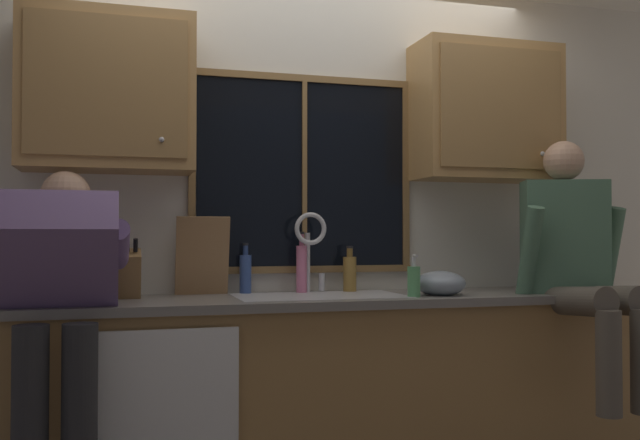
# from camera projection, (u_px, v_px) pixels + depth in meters

# --- Properties ---
(back_wall) EXTENTS (5.60, 0.12, 2.55)m
(back_wall) POSITION_uv_depth(u_px,v_px,m) (300.00, 222.00, 3.70)
(back_wall) COLOR silver
(back_wall) RESTS_ON floor
(window_glass) EXTENTS (1.10, 0.02, 0.95)m
(window_glass) POSITION_uv_depth(u_px,v_px,m) (303.00, 174.00, 3.64)
(window_glass) COLOR black
(window_frame_top) EXTENTS (1.17, 0.02, 0.04)m
(window_frame_top) POSITION_uv_depth(u_px,v_px,m) (303.00, 78.00, 3.64)
(window_frame_top) COLOR olive
(window_frame_bottom) EXTENTS (1.17, 0.02, 0.04)m
(window_frame_bottom) POSITION_uv_depth(u_px,v_px,m) (303.00, 269.00, 3.62)
(window_frame_bottom) COLOR olive
(window_frame_left) EXTENTS (0.03, 0.02, 0.95)m
(window_frame_left) POSITION_uv_depth(u_px,v_px,m) (192.00, 171.00, 3.47)
(window_frame_left) COLOR olive
(window_frame_right) EXTENTS (0.03, 0.02, 0.95)m
(window_frame_right) POSITION_uv_depth(u_px,v_px,m) (406.00, 176.00, 3.79)
(window_frame_right) COLOR olive
(window_mullion_center) EXTENTS (0.02, 0.02, 0.95)m
(window_mullion_center) POSITION_uv_depth(u_px,v_px,m) (304.00, 174.00, 3.63)
(window_mullion_center) COLOR olive
(lower_cabinet_run) EXTENTS (3.20, 0.58, 0.88)m
(lower_cabinet_run) POSITION_uv_depth(u_px,v_px,m) (319.00, 397.00, 3.35)
(lower_cabinet_run) COLOR #A07744
(lower_cabinet_run) RESTS_ON floor
(countertop) EXTENTS (3.26, 0.62, 0.04)m
(countertop) POSITION_uv_depth(u_px,v_px,m) (320.00, 300.00, 3.34)
(countertop) COLOR slate
(countertop) RESTS_ON lower_cabinet_run
(dishwasher_front) EXTENTS (0.60, 0.02, 0.74)m
(dishwasher_front) POSITION_uv_depth(u_px,v_px,m) (164.00, 422.00, 2.84)
(dishwasher_front) COLOR white
(upper_cabinet_left) EXTENTS (0.77, 0.36, 0.72)m
(upper_cabinet_left) POSITION_uv_depth(u_px,v_px,m) (108.00, 92.00, 3.23)
(upper_cabinet_left) COLOR #B2844C
(upper_cabinet_right) EXTENTS (0.77, 0.36, 0.72)m
(upper_cabinet_right) POSITION_uv_depth(u_px,v_px,m) (486.00, 113.00, 3.76)
(upper_cabinet_right) COLOR #B2844C
(sink) EXTENTS (0.80, 0.46, 0.21)m
(sink) POSITION_uv_depth(u_px,v_px,m) (318.00, 317.00, 3.35)
(sink) COLOR #B7B7BC
(sink) RESTS_ON lower_cabinet_run
(faucet) EXTENTS (0.18, 0.09, 0.40)m
(faucet) POSITION_uv_depth(u_px,v_px,m) (310.00, 242.00, 3.53)
(faucet) COLOR silver
(faucet) RESTS_ON countertop
(person_standing) EXTENTS (0.53, 0.72, 1.49)m
(person_standing) POSITION_uv_depth(u_px,v_px,m) (60.00, 305.00, 2.76)
(person_standing) COLOR #262628
(person_standing) RESTS_ON floor
(person_sitting_on_counter) EXTENTS (0.54, 0.66, 1.26)m
(person_sitting_on_counter) POSITION_uv_depth(u_px,v_px,m) (577.00, 257.00, 3.43)
(person_sitting_on_counter) COLOR #595147
(person_sitting_on_counter) RESTS_ON countertop
(knife_block) EXTENTS (0.12, 0.18, 0.32)m
(knife_block) POSITION_uv_depth(u_px,v_px,m) (127.00, 275.00, 3.20)
(knife_block) COLOR olive
(knife_block) RESTS_ON countertop
(cutting_board) EXTENTS (0.25, 0.10, 0.38)m
(cutting_board) POSITION_uv_depth(u_px,v_px,m) (202.00, 256.00, 3.41)
(cutting_board) COLOR #997047
(cutting_board) RESTS_ON countertop
(mixing_bowl) EXTENTS (0.24, 0.24, 0.12)m
(mixing_bowl) POSITION_uv_depth(u_px,v_px,m) (440.00, 284.00, 3.40)
(mixing_bowl) COLOR #8C99A8
(mixing_bowl) RESTS_ON countertop
(soap_dispenser) EXTENTS (0.06, 0.07, 0.20)m
(soap_dispenser) POSITION_uv_depth(u_px,v_px,m) (414.00, 281.00, 3.29)
(soap_dispenser) COLOR #59A566
(soap_dispenser) RESTS_ON countertop
(bottle_green_glass) EXTENTS (0.05, 0.05, 0.31)m
(bottle_green_glass) POSITION_uv_depth(u_px,v_px,m) (302.00, 267.00, 3.53)
(bottle_green_glass) COLOR pink
(bottle_green_glass) RESTS_ON countertop
(bottle_tall_clear) EXTENTS (0.07, 0.07, 0.23)m
(bottle_tall_clear) POSITION_uv_depth(u_px,v_px,m) (350.00, 273.00, 3.60)
(bottle_tall_clear) COLOR olive
(bottle_tall_clear) RESTS_ON countertop
(bottle_amber_small) EXTENTS (0.06, 0.06, 0.25)m
(bottle_amber_small) POSITION_uv_depth(u_px,v_px,m) (245.00, 273.00, 3.48)
(bottle_amber_small) COLOR #334C8C
(bottle_amber_small) RESTS_ON countertop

